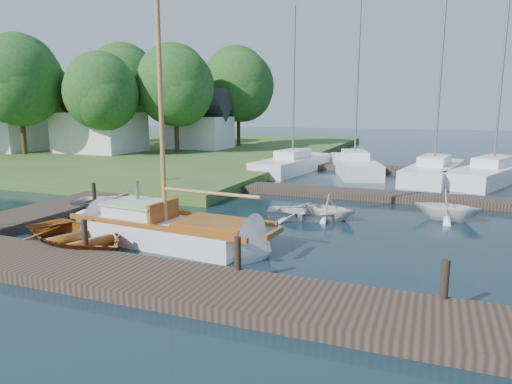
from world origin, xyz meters
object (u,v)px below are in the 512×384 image
(mooring_post_5, at_px, (163,176))
(tree_3, at_px, (176,86))
(tree_5, at_px, (43,94))
(tender_d, at_px, (448,203))
(tender_a, at_px, (124,200))
(tree_1, at_px, (19,81))
(mooring_post_2, at_px, (238,253))
(tender_b, at_px, (330,205))
(mooring_post_1, at_px, (85,234))
(tree_7, at_px, (238,85))
(dinghy, at_px, (76,233))
(mooring_post_3, at_px, (445,279))
(house_b, at_px, (7,124))
(marina_boat_3, at_px, (493,171))
(sailboat, at_px, (175,233))
(tree_2, at_px, (102,92))
(tender_c, at_px, (309,210))
(marina_boat_2, at_px, (434,170))
(tree_4, at_px, (124,83))
(house_c, at_px, (200,125))
(marina_boat_0, at_px, (293,163))
(house_a, at_px, (100,122))
(marina_boat_1, at_px, (354,164))

(mooring_post_5, relative_size, tree_3, 0.09)
(tree_5, bearing_deg, tender_d, -24.75)
(tender_a, relative_size, tree_1, 0.44)
(mooring_post_2, distance_m, tender_b, 6.92)
(mooring_post_1, bearing_deg, tree_7, 106.16)
(dinghy, bearing_deg, mooring_post_1, -106.83)
(mooring_post_3, height_order, house_b, house_b)
(mooring_post_3, xyz_separation_m, marina_boat_3, (2.75, 18.90, -0.12))
(mooring_post_5, bearing_deg, mooring_post_3, -37.57)
(sailboat, bearing_deg, mooring_post_1, -121.72)
(sailboat, distance_m, tree_2, 24.20)
(tender_c, height_order, tree_2, tree_2)
(tender_d, height_order, marina_boat_2, marina_boat_2)
(tender_a, bearing_deg, tree_4, 21.25)
(house_c, bearing_deg, dinghy, -69.19)
(mooring_post_2, distance_m, dinghy, 5.58)
(tree_1, distance_m, tree_7, 18.44)
(marina_boat_3, bearing_deg, house_c, 92.69)
(mooring_post_2, height_order, tender_a, mooring_post_2)
(tender_b, distance_m, marina_boat_3, 13.68)
(tree_7, bearing_deg, marina_boat_0, -53.36)
(house_a, xyz_separation_m, house_c, (6.00, 6.00, -0.38))
(mooring_post_1, bearing_deg, tender_d, 42.14)
(dinghy, height_order, tender_b, tender_b)
(tender_b, bearing_deg, tree_5, 75.40)
(sailboat, bearing_deg, tree_1, 151.33)
(tender_d, bearing_deg, tree_3, 63.00)
(dinghy, bearing_deg, marina_boat_1, 4.65)
(marina_boat_1, relative_size, tree_5, 1.40)
(tree_3, distance_m, tree_5, 16.13)
(tender_a, relative_size, marina_boat_1, 0.36)
(tender_b, xyz_separation_m, house_b, (-30.20, 12.11, 2.25))
(tree_1, bearing_deg, tender_a, -32.82)
(tender_d, bearing_deg, tree_5, 74.26)
(mooring_post_3, distance_m, marina_boat_1, 20.35)
(house_a, distance_m, tree_5, 11.06)
(mooring_post_1, bearing_deg, tender_c, 56.56)
(mooring_post_2, distance_m, house_a, 30.14)
(tree_3, bearing_deg, marina_boat_0, -21.14)
(marina_boat_0, distance_m, house_b, 25.26)
(marina_boat_3, bearing_deg, sailboat, 171.06)
(tender_c, xyz_separation_m, marina_boat_3, (7.31, 12.18, 0.25))
(sailboat, bearing_deg, tree_4, 134.36)
(marina_boat_2, bearing_deg, marina_boat_3, -67.08)
(tree_5, bearing_deg, tender_b, -29.43)
(tender_a, xyz_separation_m, house_a, (-14.22, 15.70, 2.54))
(marina_boat_1, bearing_deg, tree_4, 54.88)
(tree_2, bearing_deg, mooring_post_3, -38.44)
(mooring_post_2, bearing_deg, house_c, 119.86)
(tree_1, bearing_deg, sailboat, -33.60)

